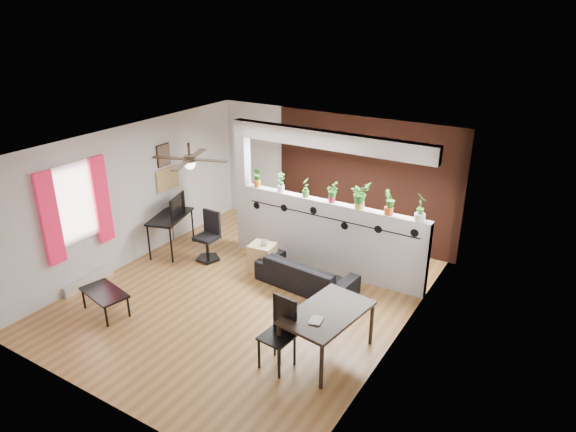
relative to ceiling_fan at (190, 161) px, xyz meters
The scene contains 28 objects.
room_shell 1.33m from the ceiling_fan, 20.56° to the left, with size 6.30×7.10×2.90m.
partition_wall 2.91m from the ceiling_fan, 48.37° to the left, with size 3.60×0.18×1.35m, color #BCBCC1.
ceiling_header 2.41m from the ceiling_fan, 48.37° to the left, with size 3.60×0.18×0.30m, color white.
pier_column 2.09m from the ceiling_fan, 99.77° to the left, with size 0.22×0.20×2.60m, color #BCBCC1.
brick_panel 3.78m from the ceiling_fan, 63.93° to the left, with size 3.90×0.05×2.60m, color #98432C.
vine_decal 2.64m from the ceiling_fan, 46.80° to the left, with size 3.31×0.01×0.30m.
window_assembly 2.13m from the ceiling_fan, 152.87° to the right, with size 0.09×1.30×1.55m.
baseboard_heater 2.96m from the ceiling_fan, 152.65° to the right, with size 0.08×1.00×0.18m, color beige.
corkboard 2.38m from the ceiling_fan, 144.85° to the left, with size 0.03×0.60×0.45m, color #A3834F.
framed_art 2.19m from the ceiling_fan, 145.97° to the left, with size 0.03×0.34×0.44m.
ceiling_fan is the anchor object (origin of this frame).
potted_plant_0 1.96m from the ceiling_fan, 89.36° to the left, with size 0.23×0.21×0.38m.
potted_plant_1 2.03m from the ceiling_fan, 73.11° to the left, with size 0.24×0.23×0.38m.
potted_plant_2 2.23m from the ceiling_fan, 59.19° to the left, with size 0.20×0.21×0.36m.
potted_plant_3 2.53m from the ceiling_fan, 48.37° to the left, with size 0.21×0.22×0.36m.
potted_plant_4 2.88m from the ceiling_fan, 40.24° to the left, with size 0.27×0.29×0.46m.
potted_plant_5 3.29m from the ceiling_fan, 34.15° to the left, with size 0.27×0.28×0.42m.
potted_plant_6 3.72m from the ceiling_fan, 29.51° to the left, with size 0.31×0.32×0.47m.
sofa 2.78m from the ceiling_fan, 34.80° to the left, with size 1.69×0.67×0.50m, color black.
cube_shelf 2.40m from the ceiling_fan, 63.57° to the left, with size 0.44×0.39×0.54m, color tan.
cup 2.15m from the ceiling_fan, 61.57° to the left, with size 0.13×0.13×0.10m, color gray.
computer_desk 2.36m from the ceiling_fan, 148.36° to the left, with size 0.83×1.16×0.76m.
monitor 2.30m from the ceiling_fan, 144.26° to the left, with size 0.06×0.36×0.20m, color black.
office_chair 2.22m from the ceiling_fan, 120.34° to the left, with size 0.49×0.49×0.95m.
dining_table 3.20m from the ceiling_fan, ahead, with size 0.96×1.40×0.71m.
book 3.13m from the ceiling_fan, 15.66° to the right, with size 0.16×0.21×0.02m, color gray.
folding_chair 2.98m from the ceiling_fan, 22.27° to the right, with size 0.44×0.44×1.01m.
coffee_table 2.50m from the ceiling_fan, 121.32° to the right, with size 0.90×0.62×0.38m.
Camera 1 is at (4.53, -6.08, 4.60)m, focal length 32.00 mm.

